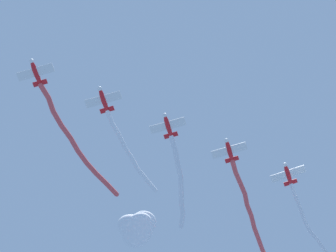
{
  "coord_description": "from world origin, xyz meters",
  "views": [
    {
      "loc": [
        -4.74,
        26.75,
        2.05
      ],
      "look_at": [
        -21.39,
        3.8,
        77.39
      ],
      "focal_mm": 49.78,
      "sensor_mm": 36.0,
      "label": 1
    }
  ],
  "objects_px": {
    "airplane_right_wing": "(168,125)",
    "airplane_trail": "(288,174)",
    "airplane_left_wing": "(103,99)",
    "airplane_slot": "(229,150)",
    "airplane_lead": "(36,72)"
  },
  "relations": [
    {
      "from": "airplane_slot",
      "to": "airplane_trail",
      "type": "distance_m",
      "value": 11.89
    },
    {
      "from": "airplane_lead",
      "to": "airplane_slot",
      "type": "relative_size",
      "value": 0.99
    },
    {
      "from": "airplane_slot",
      "to": "airplane_left_wing",
      "type": "bearing_deg",
      "value": -48.98
    },
    {
      "from": "airplane_right_wing",
      "to": "airplane_slot",
      "type": "xyz_separation_m",
      "value": [
        -11.62,
        2.53,
        0.25
      ]
    },
    {
      "from": "airplane_lead",
      "to": "airplane_right_wing",
      "type": "xyz_separation_m",
      "value": [
        -23.24,
        5.05,
        0.5
      ]
    },
    {
      "from": "airplane_lead",
      "to": "airplane_left_wing",
      "type": "bearing_deg",
      "value": 129.31
    },
    {
      "from": "airplane_slot",
      "to": "airplane_lead",
      "type": "bearing_deg",
      "value": -48.98
    },
    {
      "from": "airplane_lead",
      "to": "airplane_right_wing",
      "type": "bearing_deg",
      "value": 129.31
    },
    {
      "from": "airplane_lead",
      "to": "airplane_slot",
      "type": "distance_m",
      "value": 35.69
    },
    {
      "from": "airplane_right_wing",
      "to": "airplane_trail",
      "type": "bearing_deg",
      "value": 129.73
    },
    {
      "from": "airplane_right_wing",
      "to": "airplane_trail",
      "type": "relative_size",
      "value": 0.97
    },
    {
      "from": "airplane_left_wing",
      "to": "airplane_trail",
      "type": "relative_size",
      "value": 0.97
    },
    {
      "from": "airplane_left_wing",
      "to": "airplane_slot",
      "type": "xyz_separation_m",
      "value": [
        -23.24,
        5.05,
        0.5
      ]
    },
    {
      "from": "airplane_left_wing",
      "to": "airplane_slot",
      "type": "relative_size",
      "value": 0.99
    },
    {
      "from": "airplane_left_wing",
      "to": "airplane_trail",
      "type": "bearing_deg",
      "value": 129.35
    }
  ]
}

